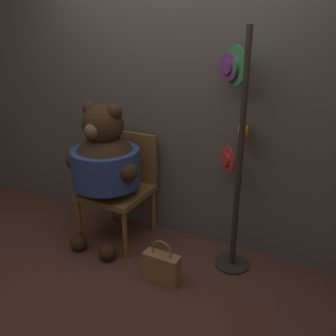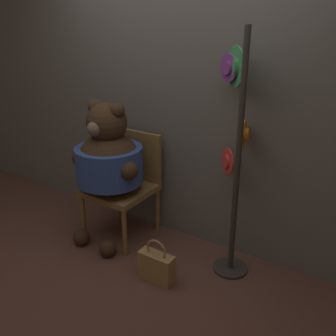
# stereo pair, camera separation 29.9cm
# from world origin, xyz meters

# --- Properties ---
(ground_plane) EXTENTS (14.00, 14.00, 0.00)m
(ground_plane) POSITION_xyz_m (0.00, 0.00, 0.00)
(ground_plane) COLOR brown
(wall_back) EXTENTS (8.00, 0.10, 2.74)m
(wall_back) POSITION_xyz_m (0.00, 0.76, 1.37)
(wall_back) COLOR #66605B
(wall_back) RESTS_ON ground_plane
(chair) EXTENTS (0.54, 0.55, 0.95)m
(chair) POSITION_xyz_m (-0.42, 0.46, 0.52)
(chair) COLOR olive
(chair) RESTS_ON ground_plane
(teddy_bear) EXTENTS (0.70, 0.62, 1.28)m
(teddy_bear) POSITION_xyz_m (-0.45, 0.28, 0.77)
(teddy_bear) COLOR #3D2819
(teddy_bear) RESTS_ON ground_plane
(hat_display_rack) EXTENTS (0.39, 0.40, 1.87)m
(hat_display_rack) POSITION_xyz_m (0.62, 0.50, 1.01)
(hat_display_rack) COLOR #332D28
(hat_display_rack) RESTS_ON ground_plane
(handbag_on_ground) EXTENTS (0.29, 0.11, 0.36)m
(handbag_on_ground) POSITION_xyz_m (0.24, 0.00, 0.13)
(handbag_on_ground) COLOR #A87A47
(handbag_on_ground) RESTS_ON ground_plane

